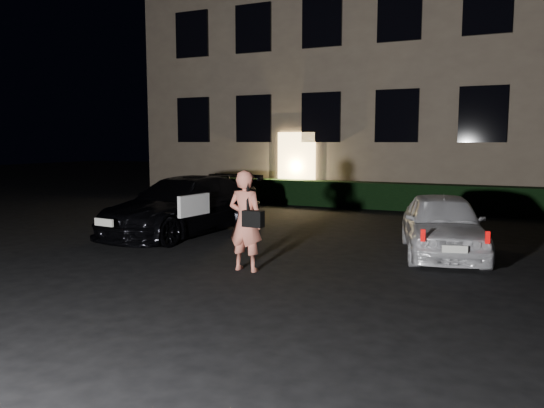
% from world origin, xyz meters
% --- Properties ---
extents(ground, '(80.00, 80.00, 0.00)m').
position_xyz_m(ground, '(0.00, 0.00, 0.00)').
color(ground, black).
rests_on(ground, ground).
extents(building, '(20.00, 8.11, 12.00)m').
position_xyz_m(building, '(-0.00, 14.99, 6.00)').
color(building, '#776555').
rests_on(building, ground).
extents(hedge, '(15.00, 0.70, 0.85)m').
position_xyz_m(hedge, '(0.00, 10.50, 0.42)').
color(hedge, black).
rests_on(hedge, ground).
extents(sedan, '(2.36, 4.85, 1.35)m').
position_xyz_m(sedan, '(-3.49, 3.87, 0.67)').
color(sedan, black).
rests_on(sedan, ground).
extents(hatch, '(2.21, 3.75, 1.20)m').
position_xyz_m(hatch, '(2.37, 4.00, 0.60)').
color(hatch, silver).
rests_on(hatch, ground).
extents(man, '(0.70, 0.44, 1.71)m').
position_xyz_m(man, '(-0.47, 1.28, 0.86)').
color(man, '#DB7760').
rests_on(man, ground).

